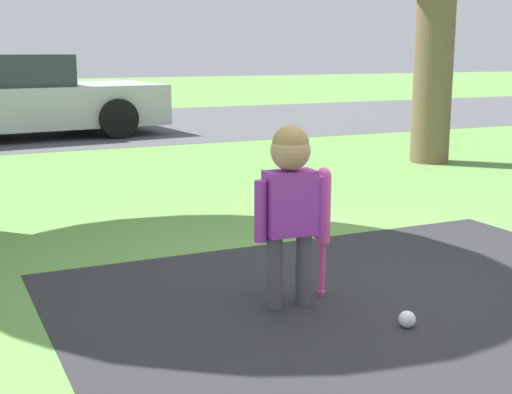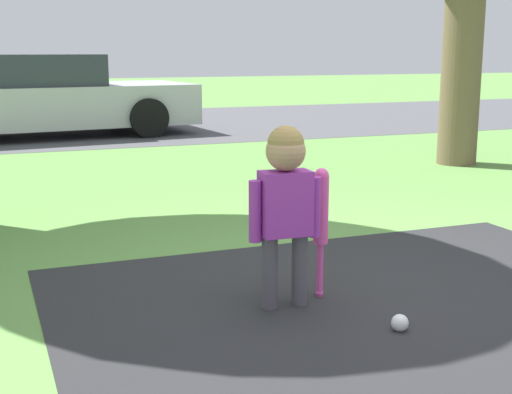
{
  "view_description": "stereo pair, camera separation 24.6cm",
  "coord_description": "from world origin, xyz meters",
  "px_view_note": "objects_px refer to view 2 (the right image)",
  "views": [
    {
      "loc": [
        -2.2,
        -3.16,
        1.29
      ],
      "look_at": [
        -0.58,
        0.3,
        0.5
      ],
      "focal_mm": 50.0,
      "sensor_mm": 36.0,
      "label": 1
    },
    {
      "loc": [
        -1.97,
        -3.26,
        1.29
      ],
      "look_at": [
        -0.58,
        0.3,
        0.5
      ],
      "focal_mm": 50.0,
      "sensor_mm": 36.0,
      "label": 2
    }
  ],
  "objects_px": {
    "child": "(285,191)",
    "sports_ball": "(400,323)",
    "parked_car": "(35,98)",
    "baseball_bat": "(321,215)"
  },
  "relations": [
    {
      "from": "child",
      "to": "sports_ball",
      "type": "relative_size",
      "value": 11.37
    },
    {
      "from": "sports_ball",
      "to": "child",
      "type": "bearing_deg",
      "value": 127.09
    },
    {
      "from": "child",
      "to": "parked_car",
      "type": "bearing_deg",
      "value": 96.89
    },
    {
      "from": "baseball_bat",
      "to": "sports_ball",
      "type": "xyz_separation_m",
      "value": [
        0.14,
        -0.56,
        -0.41
      ]
    },
    {
      "from": "baseball_bat",
      "to": "sports_ball",
      "type": "relative_size",
      "value": 8.5
    },
    {
      "from": "child",
      "to": "sports_ball",
      "type": "distance_m",
      "value": 0.83
    },
    {
      "from": "sports_ball",
      "to": "baseball_bat",
      "type": "bearing_deg",
      "value": 104.0
    },
    {
      "from": "child",
      "to": "baseball_bat",
      "type": "height_order",
      "value": "child"
    },
    {
      "from": "baseball_bat",
      "to": "child",
      "type": "bearing_deg",
      "value": -163.67
    },
    {
      "from": "child",
      "to": "sports_ball",
      "type": "bearing_deg",
      "value": -50.06
    }
  ]
}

